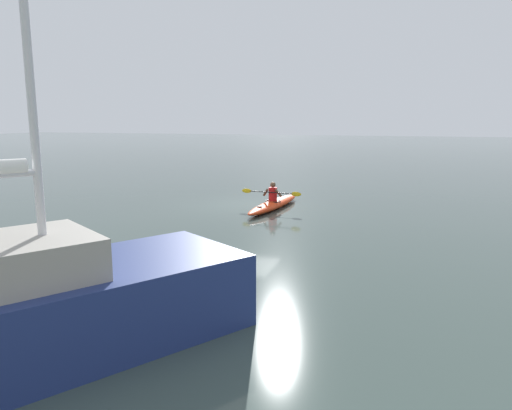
{
  "coord_description": "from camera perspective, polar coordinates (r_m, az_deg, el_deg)",
  "views": [
    {
      "loc": [
        -6.14,
        18.08,
        3.45
      ],
      "look_at": [
        -2.27,
        5.66,
        1.1
      ],
      "focal_mm": 33.86,
      "sensor_mm": 36.0,
      "label": 1
    }
  ],
  "objects": [
    {
      "name": "ground_plane",
      "position": [
        19.4,
        -1.43,
        0.01
      ],
      "size": [
        160.0,
        160.0,
        0.0
      ],
      "primitive_type": "plane",
      "color": "#384742"
    },
    {
      "name": "kayak",
      "position": [
        18.65,
        2.11,
        0.09
      ],
      "size": [
        1.2,
        4.64,
        0.32
      ],
      "color": "red",
      "rests_on": "ground"
    },
    {
      "name": "kayaker",
      "position": [
        18.46,
        1.97,
        1.46
      ],
      "size": [
        2.41,
        0.52,
        0.72
      ],
      "color": "red",
      "rests_on": "kayak"
    },
    {
      "name": "sailboat_small_daysailer",
      "position": [
        7.67,
        -26.42,
        -11.28
      ],
      "size": [
        5.77,
        7.58,
        10.72
      ],
      "color": "navy",
      "rests_on": "ground"
    }
  ]
}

